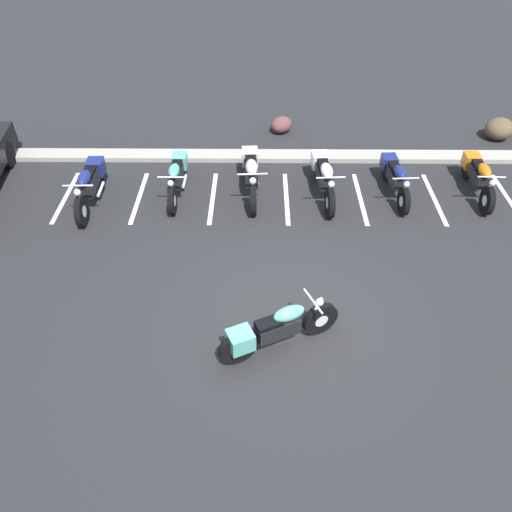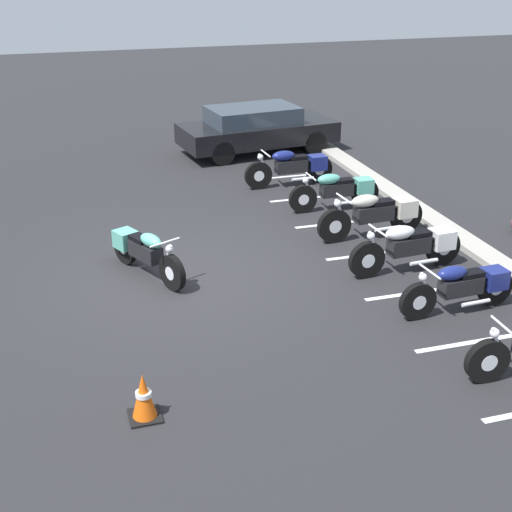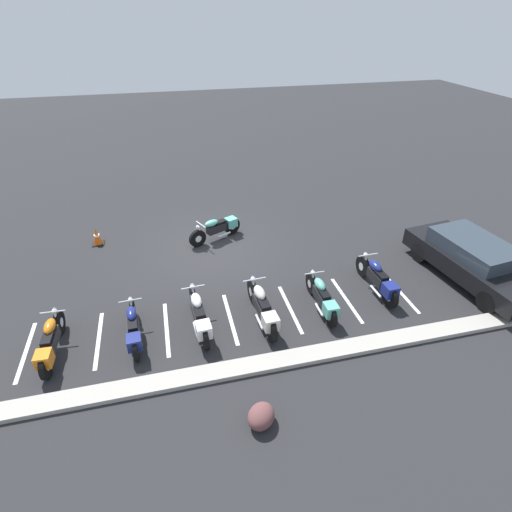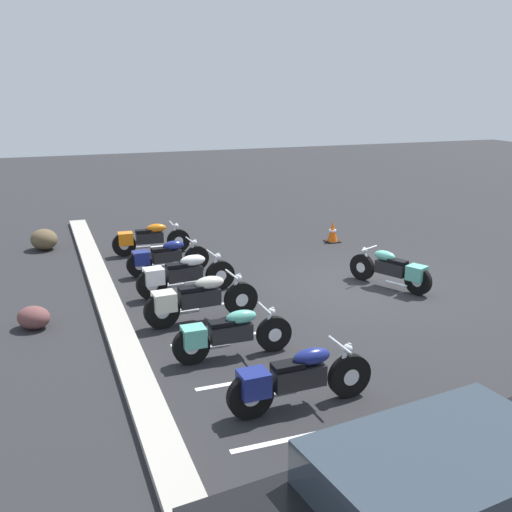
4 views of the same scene
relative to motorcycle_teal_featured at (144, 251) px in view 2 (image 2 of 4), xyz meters
name	(u,v)px [view 2 (image 2 of 4)]	position (x,y,z in m)	size (l,w,h in m)	color
ground	(181,276)	(0.30, 0.58, -0.44)	(60.00, 60.00, 0.00)	#262628
motorcycle_teal_featured	(144,251)	(0.00, 0.00, 0.00)	(1.96, 1.04, 0.83)	black
parked_bike_0	(294,167)	(-4.04, 4.23, 0.03)	(0.63, 2.24, 0.88)	black
parked_bike_1	(339,190)	(-2.15, 4.62, 0.00)	(0.59, 2.09, 0.82)	black
parked_bike_2	(377,214)	(-0.44, 4.70, 0.04)	(0.65, 2.30, 0.90)	black
parked_bike_3	(412,246)	(1.22, 4.59, 0.03)	(0.63, 2.24, 0.88)	black
parked_bike_4	(464,286)	(2.85, 4.63, -0.01)	(0.58, 2.05, 0.81)	black
car_black	(256,128)	(-7.17, 4.25, 0.24)	(2.31, 4.49, 1.29)	black
concrete_curb	(461,238)	(0.30, 6.20, -0.38)	(18.00, 0.50, 0.12)	#A8A399
traffic_cone	(144,397)	(4.20, -0.65, -0.15)	(0.40, 0.40, 0.62)	black
stall_line_0	(289,176)	(-4.74, 4.37, -0.44)	(0.10, 2.10, 0.00)	white
stall_line_1	(313,197)	(-3.03, 4.37, -0.44)	(0.10, 2.10, 0.00)	white
stall_line_2	(342,223)	(-1.33, 4.37, -0.44)	(0.10, 2.10, 0.00)	white
stall_line_3	(378,253)	(0.38, 4.37, -0.44)	(0.10, 2.10, 0.00)	white
stall_line_4	(422,292)	(2.08, 4.37, -0.44)	(0.10, 2.10, 0.00)	white
stall_line_5	(479,341)	(3.78, 4.37, -0.44)	(0.10, 2.10, 0.00)	white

